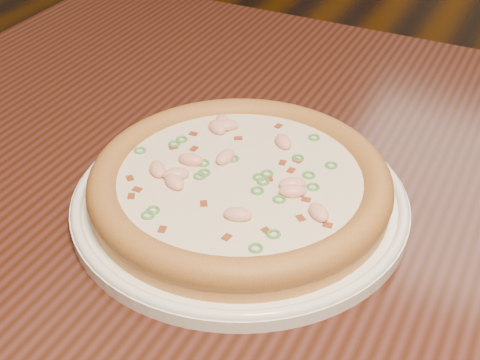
% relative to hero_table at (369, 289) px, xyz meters
% --- Properties ---
extents(ground, '(9.00, 9.00, 0.00)m').
position_rel_hero_table_xyz_m(ground, '(0.03, 0.69, -0.65)').
color(ground, black).
extents(hero_table, '(1.20, 0.80, 0.75)m').
position_rel_hero_table_xyz_m(hero_table, '(0.00, 0.00, 0.00)').
color(hero_table, black).
rests_on(hero_table, ground).
extents(plate, '(0.31, 0.31, 0.02)m').
position_rel_hero_table_xyz_m(plate, '(-0.12, -0.05, 0.11)').
color(plate, white).
rests_on(plate, hero_table).
extents(pizza, '(0.27, 0.27, 0.03)m').
position_rel_hero_table_xyz_m(pizza, '(-0.12, -0.05, 0.13)').
color(pizza, '#C8853A').
rests_on(pizza, plate).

